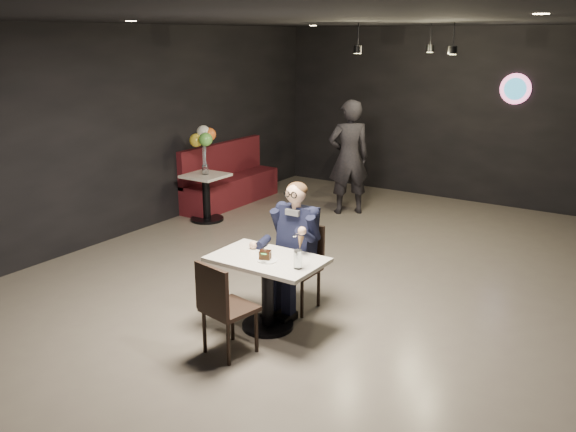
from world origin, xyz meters
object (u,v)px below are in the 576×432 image
Objects in this scene: chair_near at (230,307)px; passerby at (349,157)px; chair_far at (297,268)px; side_table at (206,197)px; seated_man at (297,245)px; balloon_vase at (205,170)px; sundae_glass at (298,259)px; booth_bench at (231,174)px; main_table at (267,293)px.

chair_near is 4.93m from passerby.
side_table is at bearing 146.33° from chair_far.
side_table is (-2.96, 1.97, -0.34)m from seated_man.
chair_far is 6.17× the size of balloon_vase.
sundae_glass is 0.24× the size of side_table.
passerby is at bearing 44.09° from balloon_vase.
chair_far is 0.64× the size of seated_man.
sundae_glass is at bearing -57.01° from chair_far.
balloon_vase is at bearing 144.06° from chair_near.
booth_bench is (-3.26, 2.97, 0.07)m from chair_far.
side_table is (-2.96, 3.12, -0.08)m from chair_near.
passerby reaches higher than seated_man.
passerby reaches higher than balloon_vase.
booth_bench is at bearing 135.53° from sundae_glass.
booth_bench is at bearing 137.64° from chair_far.
booth_bench is at bearing 132.77° from main_table.
main_table is at bearing -90.00° from chair_far.
main_table is 1.20× the size of chair_near.
chair_far is 4.41m from booth_bench.
booth_bench reaches higher than chair_far.
balloon_vase is 0.08× the size of passerby.
chair_near is (0.00, -0.60, 0.09)m from main_table.
side_table is at bearing 146.33° from seated_man.
main_table is 0.65m from seated_man.
chair_near is at bearing -127.71° from sundae_glass.
seated_man is at bearing 122.99° from sundae_glass.
seated_man is 0.77× the size of passerby.
chair_near is 5.13× the size of sundae_glass.
side_table is at bearing 1.52° from passerby.
booth_bench reaches higher than chair_near.
seated_man is (0.00, 0.55, 0.34)m from main_table.
side_table is 0.44m from balloon_vase.
chair_far reaches higher than side_table.
chair_far is at bearing -33.67° from side_table.
booth_bench is 1.13× the size of passerby.
seated_man reaches higher than side_table.
sundae_glass is at bearing -10.40° from main_table.
sundae_glass is 5.14m from booth_bench.
side_table reaches higher than main_table.
seated_man is at bearing -42.36° from booth_bench.
chair_near is at bearing -46.53° from balloon_vase.
balloon_vase is at bearing 0.00° from side_table.
booth_bench reaches higher than balloon_vase.
side_table is at bearing 0.00° from balloon_vase.
passerby is (-1.28, 4.14, 0.56)m from main_table.
chair_near is (0.00, -1.15, 0.00)m from chair_far.
main_table is 1.20× the size of chair_far.
passerby reaches higher than sundae_glass.
chair_far is at bearing 122.99° from sundae_glass.
main_table is 6.13× the size of sundae_glass.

